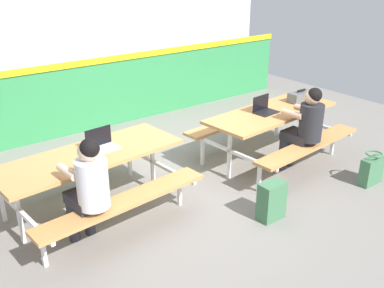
{
  "coord_description": "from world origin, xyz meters",
  "views": [
    {
      "loc": [
        -3.0,
        -3.99,
        2.68
      ],
      "look_at": [
        0.0,
        -0.01,
        0.55
      ],
      "focal_mm": 40.82,
      "sensor_mm": 36.0,
      "label": 1
    }
  ],
  "objects_px": {
    "student_nearer": "(89,185)",
    "laptop_silver": "(102,144)",
    "picnic_table_right": "(271,122)",
    "tote_bag_bright": "(371,170)",
    "toolbox_grey": "(301,97)",
    "backpack_dark": "(271,201)",
    "picnic_table_left": "(91,168)",
    "student_further": "(305,124)",
    "laptop_dark": "(264,109)"
  },
  "relations": [
    {
      "from": "picnic_table_left",
      "to": "backpack_dark",
      "type": "xyz_separation_m",
      "value": [
        1.52,
        -1.27,
        -0.36
      ]
    },
    {
      "from": "laptop_dark",
      "to": "toolbox_grey",
      "type": "xyz_separation_m",
      "value": [
        0.79,
        0.03,
        0.02
      ]
    },
    {
      "from": "tote_bag_bright",
      "to": "student_nearer",
      "type": "bearing_deg",
      "value": 165.26
    },
    {
      "from": "picnic_table_left",
      "to": "picnic_table_right",
      "type": "relative_size",
      "value": 1.0
    },
    {
      "from": "student_nearer",
      "to": "tote_bag_bright",
      "type": "height_order",
      "value": "student_nearer"
    },
    {
      "from": "picnic_table_left",
      "to": "picnic_table_right",
      "type": "height_order",
      "value": "same"
    },
    {
      "from": "picnic_table_right",
      "to": "toolbox_grey",
      "type": "xyz_separation_m",
      "value": [
        0.66,
        0.06,
        0.23
      ]
    },
    {
      "from": "laptop_silver",
      "to": "backpack_dark",
      "type": "distance_m",
      "value": 1.97
    },
    {
      "from": "student_further",
      "to": "backpack_dark",
      "type": "distance_m",
      "value": 1.35
    },
    {
      "from": "picnic_table_right",
      "to": "backpack_dark",
      "type": "distance_m",
      "value": 1.59
    },
    {
      "from": "picnic_table_left",
      "to": "backpack_dark",
      "type": "distance_m",
      "value": 2.01
    },
    {
      "from": "student_nearer",
      "to": "laptop_silver",
      "type": "height_order",
      "value": "student_nearer"
    },
    {
      "from": "laptop_dark",
      "to": "backpack_dark",
      "type": "height_order",
      "value": "laptop_dark"
    },
    {
      "from": "picnic_table_left",
      "to": "laptop_silver",
      "type": "xyz_separation_m",
      "value": [
        0.18,
        0.05,
        0.21
      ]
    },
    {
      "from": "picnic_table_left",
      "to": "tote_bag_bright",
      "type": "relative_size",
      "value": 4.84
    },
    {
      "from": "picnic_table_right",
      "to": "picnic_table_left",
      "type": "bearing_deg",
      "value": 175.87
    },
    {
      "from": "backpack_dark",
      "to": "tote_bag_bright",
      "type": "xyz_separation_m",
      "value": [
        1.61,
        -0.21,
        -0.02
      ]
    },
    {
      "from": "student_nearer",
      "to": "laptop_silver",
      "type": "distance_m",
      "value": 0.79
    },
    {
      "from": "student_nearer",
      "to": "laptop_silver",
      "type": "bearing_deg",
      "value": 54.15
    },
    {
      "from": "student_further",
      "to": "laptop_silver",
      "type": "distance_m",
      "value": 2.6
    },
    {
      "from": "laptop_silver",
      "to": "tote_bag_bright",
      "type": "distance_m",
      "value": 3.38
    },
    {
      "from": "student_nearer",
      "to": "picnic_table_right",
      "type": "bearing_deg",
      "value": 7.72
    },
    {
      "from": "picnic_table_right",
      "to": "laptop_dark",
      "type": "xyz_separation_m",
      "value": [
        -0.13,
        0.03,
        0.21
      ]
    },
    {
      "from": "picnic_table_right",
      "to": "student_nearer",
      "type": "bearing_deg",
      "value": -172.28
    },
    {
      "from": "picnic_table_right",
      "to": "student_nearer",
      "type": "xyz_separation_m",
      "value": [
        -2.9,
        -0.39,
        0.13
      ]
    },
    {
      "from": "picnic_table_right",
      "to": "student_further",
      "type": "relative_size",
      "value": 1.72
    },
    {
      "from": "picnic_table_left",
      "to": "student_further",
      "type": "height_order",
      "value": "student_further"
    },
    {
      "from": "toolbox_grey",
      "to": "backpack_dark",
      "type": "height_order",
      "value": "toolbox_grey"
    },
    {
      "from": "student_further",
      "to": "toolbox_grey",
      "type": "xyz_separation_m",
      "value": [
        0.63,
        0.61,
        0.1
      ]
    },
    {
      "from": "picnic_table_left",
      "to": "laptop_dark",
      "type": "relative_size",
      "value": 6.16
    },
    {
      "from": "student_nearer",
      "to": "student_further",
      "type": "bearing_deg",
      "value": -3.17
    },
    {
      "from": "laptop_silver",
      "to": "toolbox_grey",
      "type": "relative_size",
      "value": 0.84
    },
    {
      "from": "picnic_table_left",
      "to": "student_further",
      "type": "xyz_separation_m",
      "value": [
        2.65,
        -0.75,
        0.13
      ]
    },
    {
      "from": "toolbox_grey",
      "to": "tote_bag_bright",
      "type": "relative_size",
      "value": 0.93
    },
    {
      "from": "picnic_table_left",
      "to": "laptop_silver",
      "type": "bearing_deg",
      "value": 16.49
    },
    {
      "from": "picnic_table_left",
      "to": "tote_bag_bright",
      "type": "height_order",
      "value": "picnic_table_left"
    },
    {
      "from": "picnic_table_left",
      "to": "laptop_dark",
      "type": "height_order",
      "value": "laptop_dark"
    },
    {
      "from": "student_nearer",
      "to": "backpack_dark",
      "type": "distance_m",
      "value": 1.99
    },
    {
      "from": "picnic_table_right",
      "to": "tote_bag_bright",
      "type": "height_order",
      "value": "picnic_table_right"
    },
    {
      "from": "tote_bag_bright",
      "to": "picnic_table_right",
      "type": "bearing_deg",
      "value": 111.48
    },
    {
      "from": "student_nearer",
      "to": "laptop_dark",
      "type": "relative_size",
      "value": 3.57
    },
    {
      "from": "student_nearer",
      "to": "backpack_dark",
      "type": "bearing_deg",
      "value": -20.96
    },
    {
      "from": "student_further",
      "to": "laptop_silver",
      "type": "xyz_separation_m",
      "value": [
        -2.47,
        0.8,
        0.08
      ]
    },
    {
      "from": "student_further",
      "to": "tote_bag_bright",
      "type": "relative_size",
      "value": 2.81
    },
    {
      "from": "backpack_dark",
      "to": "picnic_table_right",
      "type": "bearing_deg",
      "value": 44.35
    },
    {
      "from": "student_further",
      "to": "picnic_table_left",
      "type": "bearing_deg",
      "value": 164.31
    },
    {
      "from": "picnic_table_left",
      "to": "toolbox_grey",
      "type": "bearing_deg",
      "value": -2.31
    },
    {
      "from": "picnic_table_right",
      "to": "student_nearer",
      "type": "relative_size",
      "value": 1.72
    },
    {
      "from": "picnic_table_right",
      "to": "tote_bag_bright",
      "type": "bearing_deg",
      "value": -68.52
    },
    {
      "from": "tote_bag_bright",
      "to": "backpack_dark",
      "type": "bearing_deg",
      "value": 172.61
    }
  ]
}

